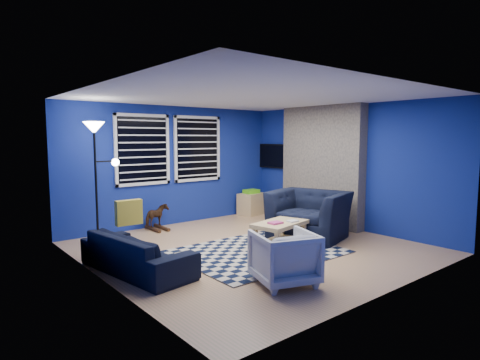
# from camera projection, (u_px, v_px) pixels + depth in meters

# --- Properties ---
(floor) EXTENTS (5.00, 5.00, 0.00)m
(floor) POSITION_uv_depth(u_px,v_px,m) (252.00, 248.00, 6.71)
(floor) COLOR tan
(floor) RESTS_ON ground
(ceiling) EXTENTS (5.00, 5.00, 0.00)m
(ceiling) POSITION_uv_depth(u_px,v_px,m) (253.00, 96.00, 6.45)
(ceiling) COLOR white
(ceiling) RESTS_ON wall_back
(wall_back) EXTENTS (5.00, 0.00, 5.00)m
(wall_back) POSITION_uv_depth(u_px,v_px,m) (175.00, 166.00, 8.51)
(wall_back) COLOR navy
(wall_back) RESTS_ON floor
(wall_left) EXTENTS (0.00, 5.00, 5.00)m
(wall_left) POSITION_uv_depth(u_px,v_px,m) (102.00, 185.00, 5.01)
(wall_left) COLOR navy
(wall_left) RESTS_ON floor
(wall_right) EXTENTS (0.00, 5.00, 5.00)m
(wall_right) POSITION_uv_depth(u_px,v_px,m) (345.00, 167.00, 8.15)
(wall_right) COLOR navy
(wall_right) RESTS_ON floor
(fireplace) EXTENTS (0.65, 2.00, 2.50)m
(fireplace) POSITION_uv_depth(u_px,v_px,m) (321.00, 168.00, 8.45)
(fireplace) COLOR gray
(fireplace) RESTS_ON floor
(window_left) EXTENTS (1.17, 0.06, 1.42)m
(window_left) POSITION_uv_depth(u_px,v_px,m) (143.00, 150.00, 7.97)
(window_left) COLOR black
(window_left) RESTS_ON wall_back
(window_right) EXTENTS (1.17, 0.06, 1.42)m
(window_right) POSITION_uv_depth(u_px,v_px,m) (198.00, 149.00, 8.79)
(window_right) COLOR black
(window_right) RESTS_ON wall_back
(tv) EXTENTS (0.07, 1.00, 0.58)m
(tv) POSITION_uv_depth(u_px,v_px,m) (275.00, 156.00, 9.64)
(tv) COLOR black
(tv) RESTS_ON wall_right
(rug) EXTENTS (2.52, 2.02, 0.02)m
(rug) POSITION_uv_depth(u_px,v_px,m) (257.00, 252.00, 6.46)
(rug) COLOR black
(rug) RESTS_ON floor
(sofa) EXTENTS (1.92, 0.98, 0.54)m
(sofa) POSITION_uv_depth(u_px,v_px,m) (137.00, 252.00, 5.51)
(sofa) COLOR black
(sofa) RESTS_ON floor
(armchair_big) EXTENTS (1.61, 1.50, 0.86)m
(armchair_big) POSITION_uv_depth(u_px,v_px,m) (309.00, 214.00, 7.39)
(armchair_big) COLOR black
(armchair_big) RESTS_ON floor
(armchair_bent) EXTENTS (0.92, 0.94, 0.67)m
(armchair_bent) POSITION_uv_depth(u_px,v_px,m) (284.00, 258.00, 5.04)
(armchair_bent) COLOR gray
(armchair_bent) RESTS_ON floor
(rocking_horse) EXTENTS (0.41, 0.57, 0.44)m
(rocking_horse) POSITION_uv_depth(u_px,v_px,m) (157.00, 216.00, 8.01)
(rocking_horse) COLOR #4D2B18
(rocking_horse) RESTS_ON floor
(coffee_table) EXTENTS (1.05, 0.73, 0.48)m
(coffee_table) POSITION_uv_depth(u_px,v_px,m) (280.00, 229.00, 6.61)
(coffee_table) COLOR tan
(coffee_table) RESTS_ON rug
(cabinet) EXTENTS (0.70, 0.54, 0.61)m
(cabinet) POSITION_uv_depth(u_px,v_px,m) (251.00, 203.00, 9.63)
(cabinet) COLOR tan
(cabinet) RESTS_ON floor
(floor_lamp) EXTENTS (0.57, 0.35, 2.11)m
(floor_lamp) POSITION_uv_depth(u_px,v_px,m) (96.00, 144.00, 6.80)
(floor_lamp) COLOR black
(floor_lamp) RESTS_ON floor
(throw_pillow) EXTENTS (0.40, 0.13, 0.38)m
(throw_pillow) POSITION_uv_depth(u_px,v_px,m) (129.00, 212.00, 6.00)
(throw_pillow) COLOR gold
(throw_pillow) RESTS_ON sofa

